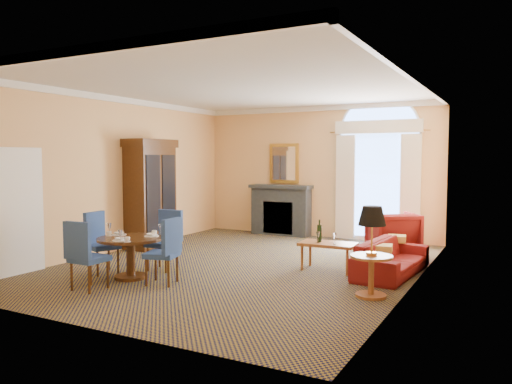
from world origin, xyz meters
The scene contains 12 objects.
ground centered at (0.00, 0.00, 0.00)m, with size 7.50×7.50×0.00m, color #121339.
room_envelope centered at (-0.03, 0.67, 2.51)m, with size 6.04×7.52×3.45m.
armoire centered at (-2.72, 0.70, 1.13)m, with size 0.67×1.19×2.34m.
dining_table centered at (-1.12, -1.72, 0.50)m, with size 1.06×1.06×0.87m.
dining_chair_north centered at (-1.03, -0.90, 0.59)m, with size 0.50×0.52×1.03m.
dining_chair_south centered at (-1.19, -2.62, 0.59)m, with size 0.48×0.49×1.03m.
dining_chair_east centered at (-0.35, -1.77, 0.59)m, with size 0.57×0.57×1.03m.
dining_chair_west centered at (-1.87, -1.65, 0.59)m, with size 0.59×0.59×1.03m.
sofa centered at (2.55, 0.51, 0.28)m, with size 1.93×0.75×0.56m, color maroon.
armchair centered at (2.15, 2.40, 0.42)m, with size 0.90×0.93×0.85m, color maroon.
coffee_table centered at (1.50, 0.31, 0.45)m, with size 0.98×0.57×0.87m.
side_table centered at (2.60, -0.96, 0.81)m, with size 0.59×0.59×1.25m.
Camera 1 is at (4.39, -7.79, 1.96)m, focal length 35.00 mm.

